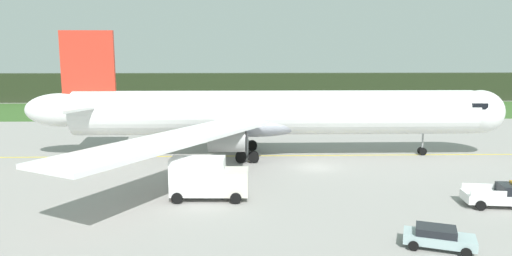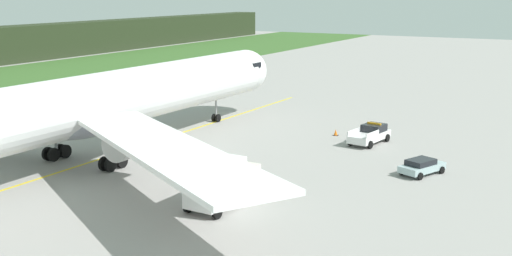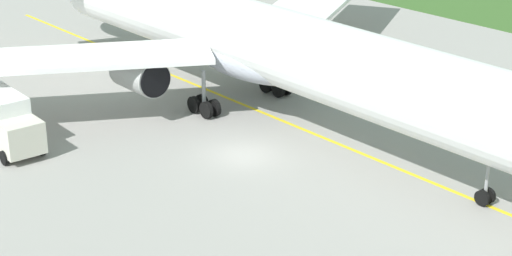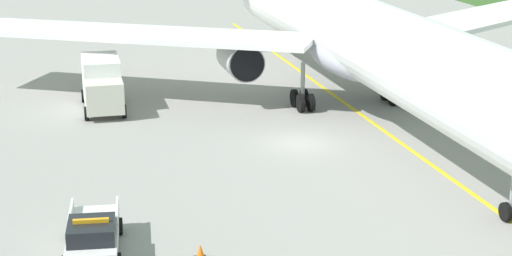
# 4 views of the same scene
# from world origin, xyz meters

# --- Properties ---
(ground) EXTENTS (320.00, 320.00, 0.00)m
(ground) POSITION_xyz_m (0.00, 0.00, 0.00)
(ground) COLOR gray
(taxiway_centerline_main) EXTENTS (73.62, 1.50, 0.01)m
(taxiway_centerline_main) POSITION_xyz_m (-3.81, 5.82, 0.00)
(taxiway_centerline_main) COLOR yellow
(taxiway_centerline_main) RESTS_ON ground
(airliner) EXTENTS (55.46, 51.80, 14.42)m
(airliner) POSITION_xyz_m (-4.66, 5.84, 4.99)
(airliner) COLOR white
(airliner) RESTS_ON ground
(ops_pickup_truck) EXTENTS (5.62, 2.96, 1.94)m
(ops_pickup_truck) POSITION_xyz_m (12.14, -13.27, 0.90)
(ops_pickup_truck) COLOR silver
(ops_pickup_truck) RESTS_ON ground
(catering_truck) EXTENTS (6.33, 2.93, 3.57)m
(catering_truck) POSITION_xyz_m (-10.76, -10.32, 1.79)
(catering_truck) COLOR beige
(catering_truck) RESTS_ON ground
(apron_cone) EXTENTS (0.50, 0.50, 0.63)m
(apron_cone) POSITION_xyz_m (13.69, -9.04, 0.31)
(apron_cone) COLOR black
(apron_cone) RESTS_ON ground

